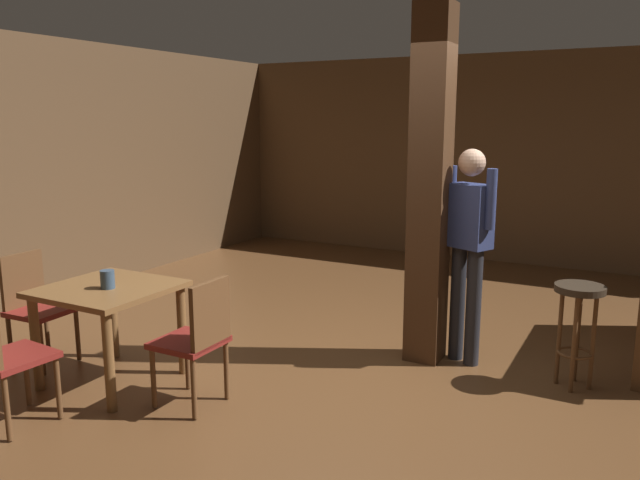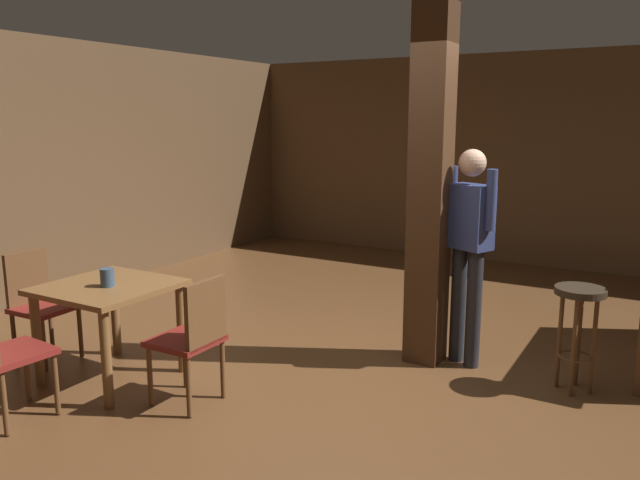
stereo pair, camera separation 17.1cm
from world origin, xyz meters
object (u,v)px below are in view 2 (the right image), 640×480
object	(u,v)px
chair_west	(38,300)
napkin_cup	(107,278)
chair_east	(194,335)
bar_stool_near	(579,314)
standing_person	(469,242)
dining_table	(109,302)
chair_south	(0,349)

from	to	relation	value
chair_west	napkin_cup	world-z (taller)	chair_west
chair_east	bar_stool_near	world-z (taller)	chair_east
napkin_cup	bar_stool_near	bearing A→B (deg)	27.58
standing_person	bar_stool_near	xyz separation A→B (m)	(0.85, -0.10, -0.42)
chair_west	napkin_cup	bearing A→B (deg)	-0.46
dining_table	napkin_cup	xyz separation A→B (m)	(0.05, -0.04, 0.20)
napkin_cup	dining_table	bearing A→B (deg)	138.75
napkin_cup	standing_person	bearing A→B (deg)	37.68
chair_south	chair_west	size ratio (longest dim) A/B	1.00
standing_person	chair_west	bearing A→B (deg)	-150.99
chair_east	standing_person	xyz separation A→B (m)	(1.37, 1.66, 0.50)
chair_west	standing_person	xyz separation A→B (m)	(3.01, 1.67, 0.50)
dining_table	standing_person	distance (m)	2.78
standing_person	bar_stool_near	distance (m)	0.95
dining_table	chair_west	xyz separation A→B (m)	(-0.79, -0.03, -0.10)
dining_table	napkin_cup	bearing A→B (deg)	-41.25
chair_west	bar_stool_near	world-z (taller)	chair_west
dining_table	standing_person	bearing A→B (deg)	36.43
chair_south	bar_stool_near	xyz separation A→B (m)	(3.11, 2.38, 0.07)
dining_table	napkin_cup	distance (m)	0.21
napkin_cup	chair_east	bearing A→B (deg)	1.17
chair_south	napkin_cup	size ratio (longest dim) A/B	6.61
dining_table	chair_east	size ratio (longest dim) A/B	0.98
napkin_cup	bar_stool_near	world-z (taller)	napkin_cup
chair_south	bar_stool_near	size ratio (longest dim) A/B	1.15
chair_east	standing_person	distance (m)	2.21
standing_person	dining_table	bearing A→B (deg)	-143.57
dining_table	chair_east	world-z (taller)	chair_east
dining_table	chair_west	world-z (taller)	chair_west
chair_east	chair_south	bearing A→B (deg)	-137.10
bar_stool_near	chair_south	bearing A→B (deg)	-142.51
dining_table	bar_stool_near	xyz separation A→B (m)	(3.06, 1.54, -0.02)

